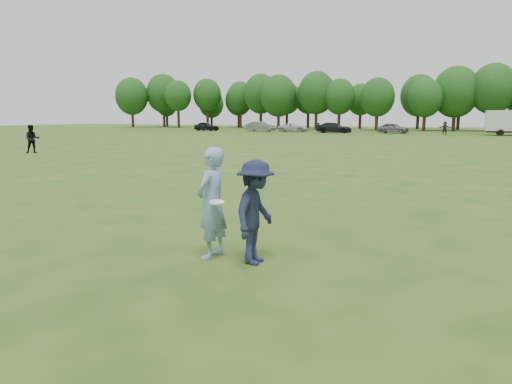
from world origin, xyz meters
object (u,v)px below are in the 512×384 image
(defender, at_px, (256,212))
(car_c, at_px, (294,128))
(car_a, at_px, (207,126))
(car_d, at_px, (334,128))
(car_e, at_px, (393,128))
(thrower, at_px, (212,203))
(player_far_d, at_px, (445,128))
(car_b, at_px, (260,126))
(player_far_a, at_px, (32,139))

(defender, bearing_deg, car_c, 17.87)
(defender, distance_m, car_a, 69.66)
(car_d, distance_m, car_e, 8.37)
(thrower, bearing_deg, player_far_d, -178.41)
(thrower, height_order, car_a, thrower)
(thrower, xyz_separation_m, car_b, (-25.57, 60.91, -0.23))
(car_e, bearing_deg, defender, -167.46)
(defender, height_order, car_c, defender)
(car_c, xyz_separation_m, car_e, (15.13, -0.23, 0.10))
(defender, xyz_separation_m, player_far_d, (1.26, 58.61, -0.03))
(car_d, xyz_separation_m, car_e, (8.23, 1.53, -0.00))
(player_far_a, xyz_separation_m, car_d, (9.89, 44.07, -0.22))
(defender, relative_size, car_c, 0.39)
(car_b, distance_m, car_c, 5.61)
(defender, xyz_separation_m, car_b, (-26.43, 60.89, -0.13))
(player_far_d, relative_size, car_b, 0.37)
(player_far_d, bearing_deg, thrower, -108.74)
(thrower, height_order, player_far_d, thrower)
(car_a, relative_size, car_c, 0.92)
(defender, xyz_separation_m, car_c, (-20.84, 61.29, -0.27))
(car_a, bearing_deg, car_e, -80.36)
(player_far_a, distance_m, player_far_d, 49.91)
(player_far_a, height_order, car_d, player_far_a)
(player_far_d, bearing_deg, car_d, 159.83)
(car_a, height_order, car_c, car_a)
(player_far_a, xyz_separation_m, player_far_d, (25.10, 43.14, -0.07))
(car_a, height_order, car_d, car_d)
(player_far_d, relative_size, car_e, 0.41)
(player_far_a, height_order, car_e, player_far_a)
(player_far_a, xyz_separation_m, car_a, (-11.90, 44.33, -0.23))
(thrower, xyz_separation_m, car_e, (-4.85, 61.09, -0.27))
(thrower, height_order, defender, thrower)
(defender, relative_size, car_d, 0.36)
(defender, relative_size, player_far_d, 1.03)
(player_far_d, relative_size, car_a, 0.41)
(defender, distance_m, player_far_d, 58.62)
(car_c, bearing_deg, car_d, -108.24)
(car_b, bearing_deg, car_d, -91.65)
(car_a, bearing_deg, player_far_a, -157.75)
(car_a, height_order, car_b, car_b)
(car_b, bearing_deg, thrower, -152.70)
(thrower, height_order, player_far_a, thrower)
(player_far_a, distance_m, car_a, 45.90)
(car_c, bearing_deg, thrower, -165.92)
(car_a, distance_m, car_d, 21.79)
(car_c, bearing_deg, player_far_d, -100.89)
(defender, relative_size, car_e, 0.42)
(player_far_d, height_order, car_b, player_far_d)
(car_b, relative_size, car_d, 0.92)
(car_e, bearing_deg, player_far_a, 165.52)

